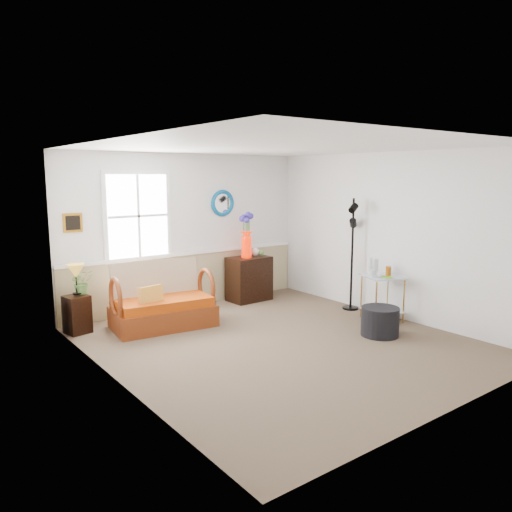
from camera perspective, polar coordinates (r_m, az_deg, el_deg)
floor at (r=6.84m, az=2.87°, el=-9.88°), size 4.50×5.00×0.01m
ceiling at (r=6.48m, az=3.06°, el=12.41°), size 4.50×5.00×0.01m
walls at (r=6.54m, az=2.96°, el=0.96°), size 4.51×5.01×2.60m
wainscot at (r=8.70m, az=-7.64°, el=-2.72°), size 4.46×0.02×0.90m
chair_rail at (r=8.61m, az=-7.68°, el=0.33°), size 4.46×0.04×0.06m
window at (r=8.13m, az=-13.33°, el=4.47°), size 1.14×0.06×1.44m
picture at (r=7.79m, az=-20.23°, el=3.59°), size 0.28×0.03×0.28m
mirror at (r=8.89m, az=-3.87°, el=6.05°), size 0.47×0.07×0.47m
loveseat at (r=7.53m, az=-10.62°, el=-4.47°), size 1.55×1.00×0.95m
throw_pillow at (r=7.34m, az=-11.88°, el=-4.77°), size 0.37×0.14×0.36m
lamp_stand at (r=7.61m, az=-19.77°, el=-6.29°), size 0.36×0.36×0.55m
table_lamp at (r=7.53m, az=-19.85°, el=-2.57°), size 0.32×0.32×0.45m
potted_plant at (r=7.61m, az=-19.26°, el=-3.11°), size 0.32×0.35×0.27m
cabinet at (r=8.99m, az=-0.80°, el=-2.61°), size 0.75×0.49×0.79m
flower_vase at (r=8.81m, az=-1.10°, el=2.34°), size 0.29×0.29×0.78m
side_table at (r=8.02m, az=14.23°, el=-4.67°), size 0.72×0.72×0.71m
tabletop_items at (r=7.94m, az=14.04°, el=-1.25°), size 0.59×0.59×0.26m
floor_lamp at (r=8.45m, az=10.92°, el=0.17°), size 0.31×0.31×1.87m
ottoman at (r=7.29m, az=13.99°, el=-7.26°), size 0.66×0.66×0.41m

